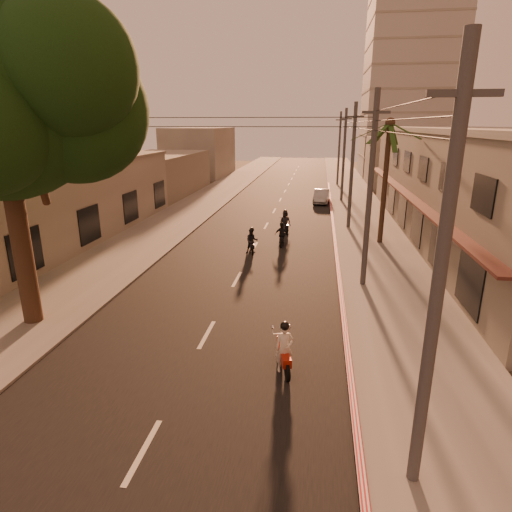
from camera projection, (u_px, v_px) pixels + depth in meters
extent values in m
plane|color=#383023|center=(191.00, 363.00, 14.03)|extent=(160.00, 160.00, 0.00)
cube|color=black|center=(266.00, 226.00, 32.93)|extent=(10.00, 140.00, 0.02)
cube|color=slate|center=(366.00, 228.00, 31.87)|extent=(5.00, 140.00, 0.12)
cube|color=slate|center=(173.00, 222.00, 33.96)|extent=(5.00, 140.00, 0.12)
cube|color=red|center=(335.00, 245.00, 27.47)|extent=(0.20, 60.00, 0.20)
cube|color=gray|center=(474.00, 188.00, 28.06)|extent=(8.00, 34.00, 7.00)
cube|color=#A39D93|center=(483.00, 130.00, 26.98)|extent=(8.20, 34.20, 0.30)
cube|color=#44201B|center=(406.00, 193.00, 28.78)|extent=(0.80, 34.00, 0.12)
cube|color=#A39D93|center=(47.00, 203.00, 28.47)|extent=(8.00, 24.00, 5.00)
cube|color=gray|center=(41.00, 163.00, 27.70)|extent=(8.20, 24.20, 0.20)
cube|color=#B7B5B2|center=(410.00, 76.00, 60.60)|extent=(12.00, 12.00, 28.00)
cylinder|color=black|center=(22.00, 250.00, 16.01)|extent=(0.70, 0.70, 6.00)
cylinder|color=black|center=(37.00, 168.00, 15.39)|extent=(1.22, 2.17, 3.04)
sphere|color=black|center=(75.00, 110.00, 15.17)|extent=(5.20, 5.20, 5.20)
sphere|color=black|center=(68.00, 67.00, 13.28)|extent=(4.40, 4.40, 4.40)
sphere|color=black|center=(65.00, 66.00, 16.16)|extent=(4.40, 4.40, 4.40)
cylinder|color=black|center=(385.00, 186.00, 26.92)|extent=(0.32, 0.32, 7.60)
sphere|color=black|center=(390.00, 123.00, 25.80)|extent=(0.60, 0.60, 0.60)
cylinder|color=#38383A|center=(437.00, 291.00, 8.06)|extent=(0.26, 0.26, 9.00)
cube|color=#38383A|center=(464.00, 93.00, 7.02)|extent=(1.20, 0.12, 0.12)
cylinder|color=#38383A|center=(370.00, 193.00, 19.40)|extent=(0.26, 0.26, 9.00)
cube|color=#38383A|center=(376.00, 112.00, 18.37)|extent=(1.20, 0.12, 0.12)
cylinder|color=#38383A|center=(352.00, 168.00, 30.74)|extent=(0.26, 0.26, 9.00)
cube|color=#38383A|center=(355.00, 117.00, 29.71)|extent=(1.20, 0.12, 0.12)
cylinder|color=#38383A|center=(344.00, 156.00, 42.08)|extent=(0.26, 0.26, 9.00)
cube|color=#38383A|center=(346.00, 119.00, 41.05)|extent=(1.20, 0.12, 0.12)
cylinder|color=#38383A|center=(339.00, 149.00, 53.43)|extent=(0.26, 0.26, 9.00)
cube|color=#38383A|center=(341.00, 120.00, 52.39)|extent=(1.20, 0.12, 0.12)
cube|color=#A39D93|center=(401.00, 162.00, 53.73)|extent=(8.00, 14.00, 6.00)
cube|color=#A39D93|center=(157.00, 174.00, 47.46)|extent=(8.00, 14.00, 4.40)
cube|color=#A39D93|center=(200.00, 152.00, 64.09)|extent=(8.00, 14.00, 7.00)
cylinder|color=black|center=(280.00, 353.00, 14.16)|extent=(0.24, 0.55, 0.54)
cylinder|color=black|center=(287.00, 373.00, 13.01)|extent=(0.24, 0.55, 0.54)
cube|color=#9C1B0C|center=(284.00, 356.00, 13.44)|extent=(0.55, 1.10, 0.29)
cube|color=#9C1B0C|center=(281.00, 344.00, 13.85)|extent=(0.31, 0.17, 0.58)
cylinder|color=silver|center=(281.00, 333.00, 13.86)|extent=(0.52, 0.18, 0.04)
imported|color=silver|center=(284.00, 348.00, 13.35)|extent=(0.80, 0.70, 1.63)
sphere|color=black|center=(285.00, 326.00, 13.13)|extent=(0.29, 0.29, 0.29)
sphere|color=silver|center=(273.00, 327.00, 13.74)|extent=(0.12, 0.12, 0.12)
sphere|color=silver|center=(289.00, 326.00, 13.81)|extent=(0.12, 0.12, 0.12)
cylinder|color=black|center=(251.00, 246.00, 26.58)|extent=(0.21, 0.51, 0.50)
cylinder|color=black|center=(253.00, 251.00, 25.51)|extent=(0.21, 0.51, 0.50)
cube|color=black|center=(252.00, 245.00, 25.91)|extent=(0.48, 1.02, 0.27)
cube|color=black|center=(251.00, 241.00, 26.29)|extent=(0.28, 0.15, 0.54)
cylinder|color=silver|center=(251.00, 236.00, 26.30)|extent=(0.49, 0.16, 0.04)
imported|color=black|center=(252.00, 241.00, 25.83)|extent=(1.00, 0.91, 1.51)
sphere|color=black|center=(252.00, 230.00, 25.62)|extent=(0.27, 0.27, 0.27)
cylinder|color=black|center=(282.00, 240.00, 28.08)|extent=(0.11, 0.50, 0.49)
cylinder|color=black|center=(281.00, 244.00, 27.03)|extent=(0.11, 0.50, 0.49)
cube|color=black|center=(282.00, 239.00, 27.42)|extent=(0.29, 0.98, 0.26)
cube|color=black|center=(282.00, 235.00, 27.80)|extent=(0.27, 0.10, 0.53)
cylinder|color=silver|center=(282.00, 230.00, 27.81)|extent=(0.49, 0.06, 0.04)
imported|color=black|center=(282.00, 235.00, 27.34)|extent=(0.90, 0.45, 1.48)
sphere|color=black|center=(282.00, 224.00, 27.14)|extent=(0.26, 0.26, 0.26)
cylinder|color=black|center=(283.00, 227.00, 31.40)|extent=(0.26, 0.54, 0.53)
cylinder|color=black|center=(287.00, 231.00, 30.28)|extent=(0.26, 0.54, 0.53)
cube|color=black|center=(285.00, 226.00, 30.70)|extent=(0.58, 1.08, 0.29)
cube|color=black|center=(283.00, 222.00, 31.11)|extent=(0.30, 0.18, 0.57)
cylinder|color=silver|center=(283.00, 218.00, 31.12)|extent=(0.51, 0.20, 0.04)
imported|color=black|center=(285.00, 222.00, 30.62)|extent=(1.09, 0.98, 1.60)
sphere|color=black|center=(285.00, 212.00, 30.40)|extent=(0.29, 0.29, 0.29)
imported|color=#A3A6AB|center=(321.00, 196.00, 42.34)|extent=(1.93, 4.21, 1.33)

